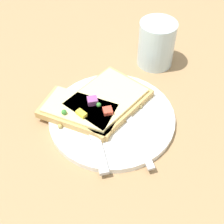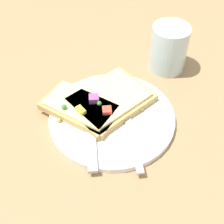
% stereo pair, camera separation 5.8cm
% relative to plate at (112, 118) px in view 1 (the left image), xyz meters
% --- Properties ---
extents(ground_plane, '(4.00, 4.00, 0.00)m').
position_rel_plate_xyz_m(ground_plane, '(0.00, 0.00, -0.01)').
color(ground_plane, '#9E7A51').
extents(plate, '(0.24, 0.24, 0.01)m').
position_rel_plate_xyz_m(plate, '(0.00, 0.00, 0.00)').
color(plate, white).
rests_on(plate, ground).
extents(fork, '(0.14, 0.19, 0.01)m').
position_rel_plate_xyz_m(fork, '(-0.01, 0.03, 0.01)').
color(fork, '#B7B7BC').
rests_on(fork, plate).
extents(knife, '(0.13, 0.16, 0.01)m').
position_rel_plate_xyz_m(knife, '(0.06, 0.01, 0.01)').
color(knife, '#B7B7BC').
rests_on(knife, plate).
extents(pizza_slice_main, '(0.16, 0.12, 0.03)m').
position_rel_plate_xyz_m(pizza_slice_main, '(-0.02, -0.03, 0.02)').
color(pizza_slice_main, tan).
rests_on(pizza_slice_main, plate).
extents(pizza_slice_corner, '(0.12, 0.16, 0.03)m').
position_rel_plate_xyz_m(pizza_slice_corner, '(0.03, -0.05, 0.02)').
color(pizza_slice_corner, tan).
rests_on(pizza_slice_corner, plate).
extents(crumb_scatter, '(0.15, 0.09, 0.01)m').
position_rel_plate_xyz_m(crumb_scatter, '(-0.02, -0.01, 0.01)').
color(crumb_scatter, tan).
rests_on(crumb_scatter, plate).
extents(drinking_glass, '(0.08, 0.08, 0.10)m').
position_rel_plate_xyz_m(drinking_glass, '(-0.20, -0.03, 0.04)').
color(drinking_glass, silver).
rests_on(drinking_glass, ground).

